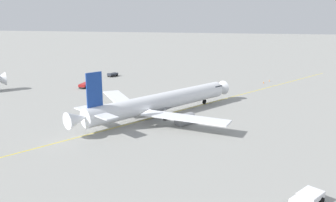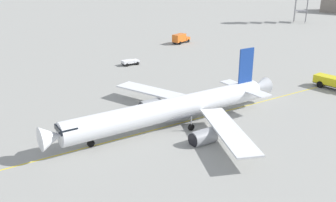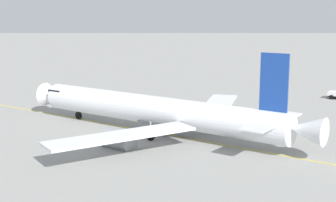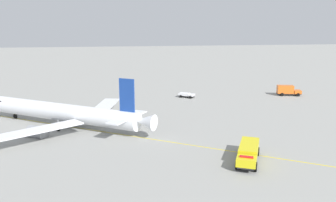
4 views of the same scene
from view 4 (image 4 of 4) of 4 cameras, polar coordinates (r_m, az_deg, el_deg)
name	(u,v)px [view 4 (image 4 of 4)]	position (r m, az deg, el deg)	size (l,w,h in m)	color
ground_plane	(91,127)	(73.65, -12.75, -4.26)	(600.00, 600.00, 0.00)	gray
airliner_main	(64,113)	(75.02, -16.90, -2.00)	(36.77, 31.61, 11.48)	white
catering_truck_truck	(287,90)	(110.46, 19.23, 1.72)	(7.41, 4.21, 3.10)	#232326
fire_tender_truck	(248,152)	(55.22, 13.22, -8.23)	(7.03, 9.97, 2.50)	#232326
pushback_tug_truck	(186,95)	(101.68, 3.09, 1.04)	(4.89, 4.40, 1.30)	#232326
taxiway_centreline	(66,126)	(75.75, -16.62, -4.01)	(128.71, 91.39, 0.01)	yellow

